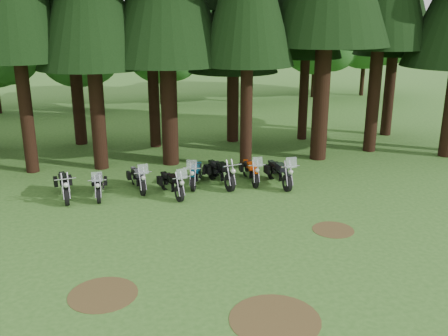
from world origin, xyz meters
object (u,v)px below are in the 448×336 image
(motorcycle_4, at_px, (196,174))
(motorcycle_3, at_px, (172,184))
(motorcycle_6, at_px, (251,172))
(motorcycle_1, at_px, (99,186))
(motorcycle_0, at_px, (64,186))
(motorcycle_5, at_px, (220,173))
(motorcycle_2, at_px, (138,179))
(motorcycle_7, at_px, (279,173))

(motorcycle_4, bearing_deg, motorcycle_3, -119.32)
(motorcycle_6, bearing_deg, motorcycle_1, -175.45)
(motorcycle_1, height_order, motorcycle_3, motorcycle_3)
(motorcycle_0, height_order, motorcycle_5, motorcycle_5)
(motorcycle_0, relative_size, motorcycle_1, 1.11)
(motorcycle_3, bearing_deg, motorcycle_1, 154.09)
(motorcycle_0, distance_m, motorcycle_4, 5.32)
(motorcycle_0, xyz_separation_m, motorcycle_5, (6.30, 0.23, 0.03))
(motorcycle_1, bearing_deg, motorcycle_4, 8.55)
(motorcycle_1, xyz_separation_m, motorcycle_2, (1.55, 0.50, 0.02))
(motorcycle_2, height_order, motorcycle_5, motorcycle_2)
(motorcycle_1, bearing_deg, motorcycle_5, 4.48)
(motorcycle_0, height_order, motorcycle_2, motorcycle_2)
(motorcycle_4, distance_m, motorcycle_7, 3.50)
(motorcycle_7, bearing_deg, motorcycle_3, 178.98)
(motorcycle_2, xyz_separation_m, motorcycle_3, (1.27, -0.99, 0.01))
(motorcycle_4, distance_m, motorcycle_6, 2.35)
(motorcycle_0, height_order, motorcycle_6, motorcycle_6)
(motorcycle_5, relative_size, motorcycle_6, 1.10)
(motorcycle_3, bearing_deg, motorcycle_6, -0.66)
(motorcycle_2, bearing_deg, motorcycle_1, -172.09)
(motorcycle_4, height_order, motorcycle_5, motorcycle_4)
(motorcycle_1, xyz_separation_m, motorcycle_5, (4.98, 0.36, 0.07))
(motorcycle_3, bearing_deg, motorcycle_7, -12.17)
(motorcycle_0, bearing_deg, motorcycle_2, -2.08)
(motorcycle_6, bearing_deg, motorcycle_0, -177.19)
(motorcycle_2, relative_size, motorcycle_7, 0.90)
(motorcycle_2, relative_size, motorcycle_6, 0.99)
(motorcycle_3, distance_m, motorcycle_4, 1.57)
(motorcycle_1, bearing_deg, motorcycle_7, -0.94)
(motorcycle_6, height_order, motorcycle_7, motorcycle_7)
(motorcycle_1, xyz_separation_m, motorcycle_7, (7.40, -0.17, 0.07))
(motorcycle_1, height_order, motorcycle_4, motorcycle_4)
(motorcycle_4, relative_size, motorcycle_7, 0.91)
(motorcycle_0, bearing_deg, motorcycle_6, -6.82)
(motorcycle_2, height_order, motorcycle_7, motorcycle_7)
(motorcycle_4, relative_size, motorcycle_5, 0.91)
(motorcycle_5, xyz_separation_m, motorcycle_6, (1.35, 0.13, -0.04))
(motorcycle_5, bearing_deg, motorcycle_1, 170.71)
(motorcycle_2, distance_m, motorcycle_3, 1.61)
(motorcycle_2, distance_m, motorcycle_7, 5.89)
(motorcycle_1, relative_size, motorcycle_2, 0.96)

